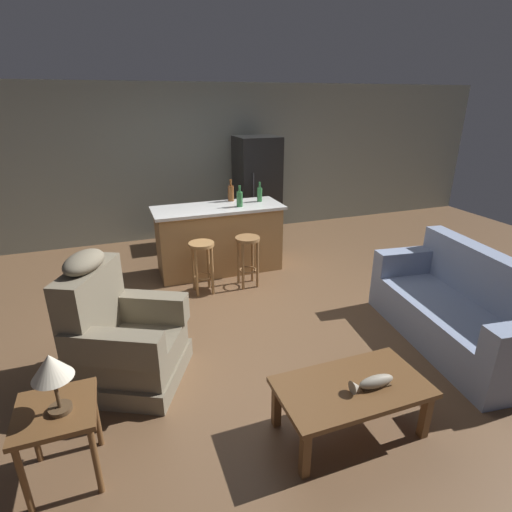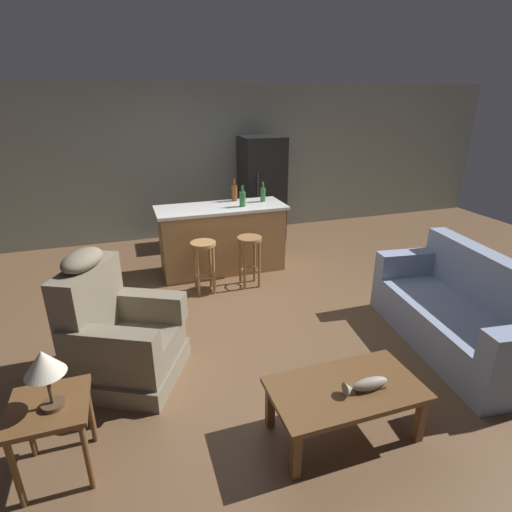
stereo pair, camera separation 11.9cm
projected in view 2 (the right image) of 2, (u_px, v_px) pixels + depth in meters
The scene contains 15 objects.
ground_plane at pixel (251, 312), 4.69m from camera, with size 12.00×12.00×0.00m.
back_wall at pixel (196, 162), 6.97m from camera, with size 12.00×0.05×2.60m.
coffee_table at pixel (345, 393), 2.89m from camera, with size 1.10×0.60×0.42m.
fish_figurine at pixel (366, 385), 2.82m from camera, with size 0.34×0.10×0.10m.
couch at pixel (462, 315), 3.98m from camera, with size 1.07×1.99×0.94m.
recliner_near_lamp at pixel (118, 335), 3.48m from camera, with size 1.13×1.13×1.20m.
end_table at pixel (51, 417), 2.54m from camera, with size 0.48×0.48×0.56m.
table_lamp at pixel (44, 365), 2.37m from camera, with size 0.24×0.24×0.41m.
kitchen_island at pixel (222, 238), 5.71m from camera, with size 1.80×0.70×0.95m.
bar_stool_left at pixel (204, 258), 5.04m from camera, with size 0.32×0.32×0.68m.
bar_stool_right at pixel (250, 252), 5.22m from camera, with size 0.32×0.32×0.68m.
refrigerator at pixel (262, 189), 6.92m from camera, with size 0.70×0.69×1.76m.
bottle_tall_green at pixel (263, 194), 5.76m from camera, with size 0.07×0.07×0.28m.
bottle_short_amber at pixel (242, 198), 5.49m from camera, with size 0.08×0.08×0.29m.
bottle_wine_dark at pixel (234, 193), 5.79m from camera, with size 0.09×0.09×0.31m.
Camera 2 is at (-1.24, -3.93, 2.35)m, focal length 28.00 mm.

